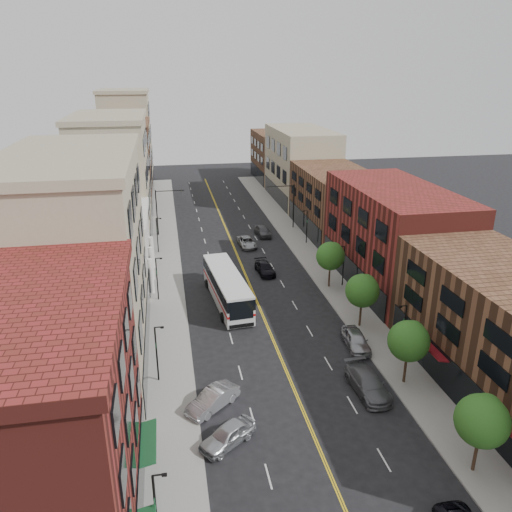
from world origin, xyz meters
TOP-DOWN VIEW (x-y plane):
  - ground at (0.00, 0.00)m, footprint 220.00×220.00m
  - sidewalk_left at (-10.00, 35.00)m, footprint 4.00×110.00m
  - sidewalk_right at (10.00, 35.00)m, footprint 4.00×110.00m
  - bldg_l_redbrick at (-17.00, -6.00)m, footprint 10.00×16.00m
  - bldg_l_tanoffice at (-17.00, 13.00)m, footprint 10.00×22.00m
  - bldg_l_white at (-17.00, 31.00)m, footprint 10.00×14.00m
  - bldg_l_far_a at (-17.00, 48.00)m, footprint 10.00×20.00m
  - bldg_l_far_b at (-17.00, 68.00)m, footprint 10.00×20.00m
  - bldg_l_far_c at (-17.00, 86.00)m, footprint 10.00×16.00m
  - bldg_r_mid at (17.00, 24.00)m, footprint 10.00×22.00m
  - bldg_r_far_a at (17.00, 45.00)m, footprint 10.00×20.00m
  - bldg_r_far_b at (17.00, 66.00)m, footprint 10.00×22.00m
  - bldg_r_far_c at (17.00, 86.00)m, footprint 10.00×18.00m
  - tree_r_0 at (9.39, -5.93)m, footprint 3.40×3.40m
  - tree_r_1 at (9.39, 4.07)m, footprint 3.40×3.40m
  - tree_r_2 at (9.39, 14.07)m, footprint 3.40×3.40m
  - tree_r_3 at (9.39, 24.07)m, footprint 3.40×3.40m
  - lamp_l_0 at (-10.95, -8.00)m, footprint 0.81×0.55m
  - lamp_l_1 at (-10.95, 8.00)m, footprint 0.81×0.55m
  - lamp_l_2 at (-10.95, 24.00)m, footprint 0.81×0.55m
  - lamp_l_3 at (-10.95, 40.00)m, footprint 0.81×0.55m
  - lamp_r_1 at (10.95, 8.00)m, footprint 0.81×0.55m
  - lamp_r_2 at (10.95, 24.00)m, footprint 0.81×0.55m
  - lamp_r_3 at (10.95, 40.00)m, footprint 0.81×0.55m
  - signal_mast_left at (-10.27, 48.00)m, footprint 4.49×0.18m
  - signal_mast_right at (10.27, 48.00)m, footprint 4.49×0.18m
  - city_bus at (-3.33, 22.14)m, footprint 4.18×13.69m
  - car_angle_a at (-6.20, -0.52)m, footprint 4.65×4.07m
  - car_angle_b at (-6.82, 3.66)m, footprint 4.63×4.27m
  - car_parked_mid at (5.80, 3.40)m, footprint 2.59×5.74m
  - car_parked_far at (7.40, 10.18)m, footprint 2.20×4.87m
  - car_lane_behind at (-2.23, 28.00)m, footprint 2.23×5.09m
  - car_lane_a at (2.54, 29.71)m, footprint 2.30×4.90m
  - car_lane_b at (1.96, 40.39)m, footprint 2.61×5.18m
  - car_lane_c at (5.25, 44.93)m, footprint 2.32×4.90m

SIDE VIEW (x-z plane):
  - ground at x=0.00m, z-range 0.00..0.00m
  - sidewalk_left at x=-10.00m, z-range 0.00..0.15m
  - sidewalk_right at x=10.00m, z-range 0.00..0.15m
  - car_lane_a at x=2.54m, z-range 0.00..1.38m
  - car_lane_b at x=1.96m, z-range 0.00..1.40m
  - car_angle_a at x=-6.20m, z-range 0.00..1.51m
  - car_angle_b at x=-6.82m, z-range 0.00..1.54m
  - car_lane_c at x=5.25m, z-range 0.00..1.62m
  - car_parked_far at x=7.40m, z-range 0.00..1.62m
  - car_lane_behind at x=-2.23m, z-range 0.00..1.62m
  - car_parked_mid at x=5.80m, z-range 0.00..1.63m
  - city_bus at x=-3.33m, z-range 0.28..3.75m
  - lamp_l_0 at x=-10.95m, z-range 0.45..5.50m
  - lamp_l_1 at x=-10.95m, z-range 0.45..5.50m
  - lamp_l_2 at x=-10.95m, z-range 0.45..5.50m
  - lamp_l_3 at x=-10.95m, z-range 0.45..5.50m
  - lamp_r_1 at x=10.95m, z-range 0.45..5.50m
  - lamp_r_2 at x=10.95m, z-range 0.45..5.50m
  - lamp_r_3 at x=10.95m, z-range 0.45..5.50m
  - bldg_l_white at x=-17.00m, z-range 0.00..8.00m
  - tree_r_0 at x=9.39m, z-range 1.33..6.92m
  - tree_r_1 at x=9.39m, z-range 1.33..6.92m
  - tree_r_2 at x=9.39m, z-range 1.33..6.92m
  - tree_r_3 at x=9.39m, z-range 1.33..6.92m
  - signal_mast_left at x=-10.27m, z-range 1.05..8.25m
  - signal_mast_right at x=10.27m, z-range 1.05..8.25m
  - bldg_r_far_a at x=17.00m, z-range 0.00..10.00m
  - bldg_r_far_c at x=17.00m, z-range 0.00..11.00m
  - bldg_r_mid at x=17.00m, z-range 0.00..12.00m
  - bldg_l_redbrick at x=-17.00m, z-range 0.00..14.00m
  - bldg_r_far_b at x=17.00m, z-range 0.00..14.00m
  - bldg_l_far_b at x=-17.00m, z-range 0.00..15.00m
  - bldg_l_tanoffice at x=-17.00m, z-range 0.00..18.00m
  - bldg_l_far_a at x=-17.00m, z-range 0.00..18.00m
  - bldg_l_far_c at x=-17.00m, z-range 0.00..20.00m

